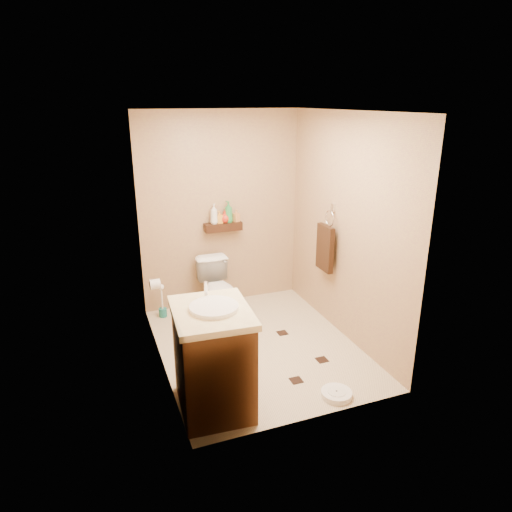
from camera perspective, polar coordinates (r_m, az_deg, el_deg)
name	(u,v)px	position (r m, az deg, el deg)	size (l,w,h in m)	color
ground	(257,346)	(4.97, 0.14, -11.16)	(2.50, 2.50, 0.00)	beige
wall_back	(221,211)	(5.64, -4.41, 5.64)	(2.00, 0.04, 2.40)	#A57A5E
wall_front	(317,284)	(3.42, 7.67, -3.52)	(2.00, 0.04, 2.40)	#A57A5E
wall_left	(155,250)	(4.25, -12.53, 0.75)	(0.04, 2.50, 2.40)	#A57A5E
wall_right	(345,229)	(4.92, 11.11, 3.35)	(0.04, 2.50, 2.40)	#A57A5E
ceiling	(257,111)	(4.30, 0.17, 17.68)	(2.00, 2.50, 0.02)	silver
wall_shelf	(223,227)	(5.61, -4.13, 3.67)	(0.46, 0.14, 0.10)	black
floor_accents	(257,346)	(4.96, 0.14, -11.22)	(1.20, 1.46, 0.01)	black
toilet	(219,290)	(5.48, -4.71, -4.21)	(0.39, 0.68, 0.69)	white
vanity	(213,358)	(3.89, -5.38, -12.54)	(0.67, 0.79, 1.06)	brown
bathroom_scale	(336,394)	(4.28, 10.02, -16.61)	(0.35, 0.35, 0.06)	white
toilet_brush	(162,305)	(5.64, -11.62, -6.06)	(0.10, 0.10, 0.42)	#1B6F6A
towel_ring	(325,246)	(5.16, 8.67, 1.26)	(0.12, 0.30, 0.76)	silver
toilet_paper	(155,284)	(5.07, -12.52, -3.45)	(0.12, 0.11, 0.12)	white
bottle_a	(214,214)	(5.53, -5.28, 5.26)	(0.09, 0.09, 0.24)	silver
bottle_b	(219,217)	(5.56, -4.59, 4.87)	(0.07, 0.07, 0.15)	gold
bottle_c	(225,217)	(5.58, -3.92, 4.94)	(0.12, 0.12, 0.15)	red
bottle_d	(229,212)	(5.58, -3.45, 5.53)	(0.10, 0.10, 0.26)	#2C8644
bottle_e	(236,216)	(5.62, -2.49, 5.07)	(0.07, 0.07, 0.15)	#CE8544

